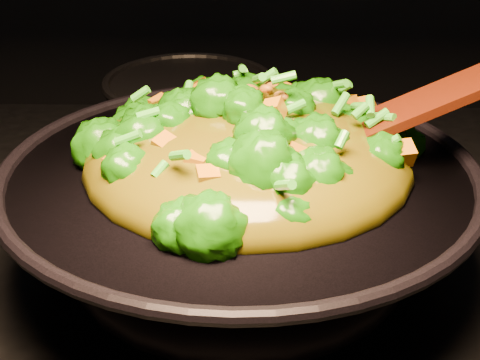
# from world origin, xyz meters

# --- Properties ---
(wok) EXTENTS (0.53, 0.53, 0.13)m
(wok) POSITION_xyz_m (-0.04, -0.04, 0.96)
(wok) COLOR black
(wok) RESTS_ON stovetop
(stir_fry) EXTENTS (0.40, 0.40, 0.11)m
(stir_fry) POSITION_xyz_m (-0.03, -0.03, 1.08)
(stir_fry) COLOR #185F06
(stir_fry) RESTS_ON wok
(spatula) EXTENTS (0.33, 0.09, 0.14)m
(spatula) POSITION_xyz_m (0.12, -0.03, 1.08)
(spatula) COLOR #341506
(spatula) RESTS_ON wok
(back_pot) EXTENTS (0.28, 0.28, 0.12)m
(back_pot) POSITION_xyz_m (-0.12, 0.23, 0.96)
(back_pot) COLOR black
(back_pot) RESTS_ON stovetop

